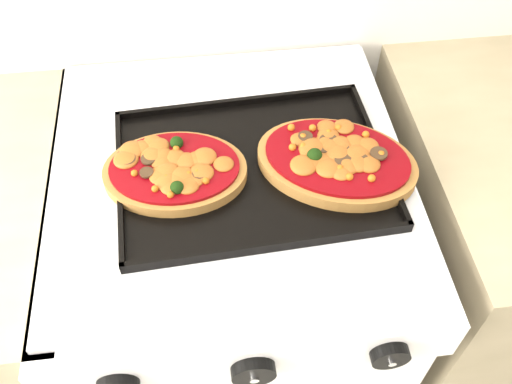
{
  "coord_description": "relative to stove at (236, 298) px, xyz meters",
  "views": [
    {
      "loc": [
        -0.07,
        1.07,
        1.62
      ],
      "look_at": [
        -0.01,
        1.63,
        0.92
      ],
      "focal_mm": 40.0,
      "sensor_mm": 36.0,
      "label": 1
    }
  ],
  "objects": [
    {
      "name": "baking_tray",
      "position": [
        0.04,
        -0.02,
        0.47
      ],
      "size": [
        0.45,
        0.34,
        0.02
      ],
      "primitive_type": "cube",
      "rotation": [
        0.0,
        0.0,
        0.05
      ],
      "color": "black",
      "rests_on": "stove"
    },
    {
      "name": "stove",
      "position": [
        0.0,
        0.0,
        0.0
      ],
      "size": [
        0.6,
        0.6,
        0.91
      ],
      "primitive_type": "cube",
      "color": "white",
      "rests_on": "floor"
    },
    {
      "name": "knob_center",
      "position": [
        0.0,
        -0.33,
        0.4
      ],
      "size": [
        0.06,
        0.02,
        0.06
      ],
      "primitive_type": "cylinder",
      "rotation": [
        1.57,
        0.0,
        0.0
      ],
      "color": "black",
      "rests_on": "control_panel"
    },
    {
      "name": "knob_right",
      "position": [
        0.19,
        -0.33,
        0.4
      ],
      "size": [
        0.06,
        0.02,
        0.06
      ],
      "primitive_type": "cylinder",
      "rotation": [
        1.57,
        0.0,
        0.0
      ],
      "color": "black",
      "rests_on": "control_panel"
    },
    {
      "name": "control_panel",
      "position": [
        0.0,
        -0.31,
        0.4
      ],
      "size": [
        0.6,
        0.02,
        0.09
      ],
      "primitive_type": "cube",
      "color": "white",
      "rests_on": "stove"
    },
    {
      "name": "pizza_left",
      "position": [
        -0.09,
        -0.02,
        0.48
      ],
      "size": [
        0.24,
        0.18,
        0.03
      ],
      "primitive_type": null,
      "rotation": [
        0.0,
        0.0,
        -0.09
      ],
      "color": "olive",
      "rests_on": "baking_tray"
    },
    {
      "name": "pizza_right",
      "position": [
        0.17,
        -0.03,
        0.48
      ],
      "size": [
        0.31,
        0.26,
        0.04
      ],
      "primitive_type": null,
      "rotation": [
        0.0,
        0.0,
        -0.4
      ],
      "color": "olive",
      "rests_on": "baking_tray"
    }
  ]
}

